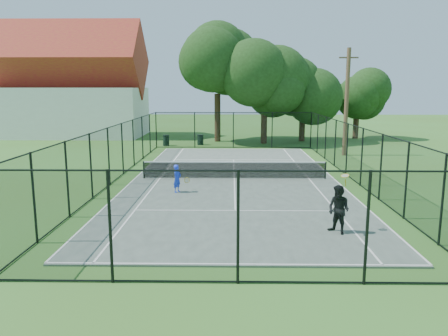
{
  "coord_description": "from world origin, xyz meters",
  "views": [
    {
      "loc": [
        -0.18,
        -23.57,
        4.98
      ],
      "look_at": [
        -0.52,
        -3.0,
        1.2
      ],
      "focal_mm": 35.0,
      "sensor_mm": 36.0,
      "label": 1
    }
  ],
  "objects_px": {
    "trash_bin_right": "(200,140)",
    "player_black": "(339,210)",
    "trash_bin_left": "(166,140)",
    "player_blue": "(177,179)",
    "utility_pole": "(347,102)",
    "tennis_net": "(234,169)"
  },
  "relations": [
    {
      "from": "utility_pole",
      "to": "trash_bin_left",
      "type": "bearing_deg",
      "value": 159.58
    },
    {
      "from": "tennis_net",
      "to": "trash_bin_left",
      "type": "height_order",
      "value": "tennis_net"
    },
    {
      "from": "trash_bin_right",
      "to": "player_black",
      "type": "distance_m",
      "value": 24.87
    },
    {
      "from": "utility_pole",
      "to": "player_blue",
      "type": "bearing_deg",
      "value": -132.13
    },
    {
      "from": "trash_bin_right",
      "to": "player_blue",
      "type": "relative_size",
      "value": 0.68
    },
    {
      "from": "trash_bin_left",
      "to": "player_blue",
      "type": "relative_size",
      "value": 0.71
    },
    {
      "from": "utility_pole",
      "to": "player_blue",
      "type": "relative_size",
      "value": 5.9
    },
    {
      "from": "player_blue",
      "to": "player_black",
      "type": "height_order",
      "value": "player_black"
    },
    {
      "from": "trash_bin_right",
      "to": "utility_pole",
      "type": "distance_m",
      "value": 13.15
    },
    {
      "from": "utility_pole",
      "to": "player_black",
      "type": "bearing_deg",
      "value": -104.85
    },
    {
      "from": "player_black",
      "to": "trash_bin_right",
      "type": "bearing_deg",
      "value": 104.95
    },
    {
      "from": "tennis_net",
      "to": "utility_pole",
      "type": "xyz_separation_m",
      "value": [
        8.31,
        9.0,
        3.41
      ]
    },
    {
      "from": "tennis_net",
      "to": "player_blue",
      "type": "distance_m",
      "value": 4.24
    },
    {
      "from": "trash_bin_right",
      "to": "player_blue",
      "type": "height_order",
      "value": "player_blue"
    },
    {
      "from": "utility_pole",
      "to": "player_blue",
      "type": "xyz_separation_m",
      "value": [
        -11.06,
        -12.22,
        -3.26
      ]
    },
    {
      "from": "trash_bin_left",
      "to": "utility_pole",
      "type": "bearing_deg",
      "value": -20.42
    },
    {
      "from": "trash_bin_left",
      "to": "trash_bin_right",
      "type": "xyz_separation_m",
      "value": [
        2.96,
        0.61,
        -0.02
      ]
    },
    {
      "from": "player_blue",
      "to": "trash_bin_left",
      "type": "bearing_deg",
      "value": 100.14
    },
    {
      "from": "player_blue",
      "to": "player_black",
      "type": "relative_size",
      "value": 0.66
    },
    {
      "from": "trash_bin_right",
      "to": "utility_pole",
      "type": "bearing_deg",
      "value": -27.67
    },
    {
      "from": "tennis_net",
      "to": "player_blue",
      "type": "bearing_deg",
      "value": -130.5
    },
    {
      "from": "tennis_net",
      "to": "player_black",
      "type": "height_order",
      "value": "player_black"
    }
  ]
}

